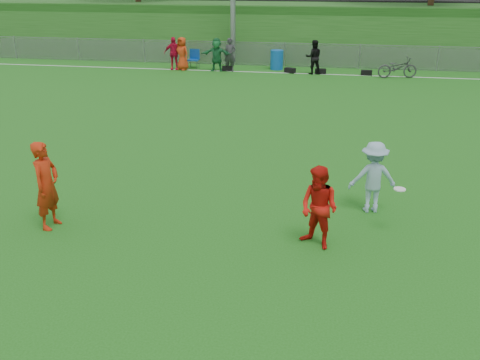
% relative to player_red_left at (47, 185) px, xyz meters
% --- Properties ---
extents(ground, '(120.00, 120.00, 0.00)m').
position_rel_player_red_left_xyz_m(ground, '(2.90, 0.30, -0.93)').
color(ground, '#1D5D13').
rests_on(ground, ground).
extents(sideline_far, '(60.00, 0.10, 0.01)m').
position_rel_player_red_left_xyz_m(sideline_far, '(2.90, 18.30, -0.92)').
color(sideline_far, white).
rests_on(sideline_far, ground).
extents(fence, '(58.00, 0.06, 1.30)m').
position_rel_player_red_left_xyz_m(fence, '(2.90, 20.30, -0.28)').
color(fence, gray).
rests_on(fence, ground).
extents(berm, '(120.00, 18.00, 3.00)m').
position_rel_player_red_left_xyz_m(berm, '(2.90, 31.30, 0.57)').
color(berm, '#1C4C15').
rests_on(berm, ground).
extents(spectator_row, '(8.31, 0.86, 1.69)m').
position_rel_player_red_left_xyz_m(spectator_row, '(-0.02, 18.30, -0.08)').
color(spectator_row, red).
rests_on(spectator_row, ground).
extents(gear_bags, '(7.72, 0.51, 0.26)m').
position_rel_player_red_left_xyz_m(gear_bags, '(3.91, 18.40, -0.80)').
color(gear_bags, black).
rests_on(gear_bags, ground).
extents(player_red_left, '(0.51, 0.72, 1.85)m').
position_rel_player_red_left_xyz_m(player_red_left, '(0.00, 0.00, 0.00)').
color(player_red_left, '#B7270C').
rests_on(player_red_left, ground).
extents(player_red_center, '(1.00, 0.95, 1.63)m').
position_rel_player_red_left_xyz_m(player_red_center, '(5.50, 0.10, -0.11)').
color(player_red_center, red).
rests_on(player_red_center, ground).
extents(player_blue, '(1.12, 0.76, 1.60)m').
position_rel_player_red_left_xyz_m(player_blue, '(6.60, 1.95, -0.13)').
color(player_blue, '#8DB2C3').
rests_on(player_blue, ground).
extents(frisbee, '(0.24, 0.24, 0.02)m').
position_rel_player_red_left_xyz_m(frisbee, '(7.05, 0.93, 0.04)').
color(frisbee, white).
rests_on(frisbee, ground).
extents(recycling_bin, '(0.73, 0.73, 1.01)m').
position_rel_player_red_left_xyz_m(recycling_bin, '(2.59, 19.30, -0.42)').
color(recycling_bin, '#0F53AB').
rests_on(recycling_bin, ground).
extents(camp_chair, '(0.56, 0.57, 0.98)m').
position_rel_player_red_left_xyz_m(camp_chair, '(-1.85, 18.92, -0.64)').
color(camp_chair, '#0E429A').
rests_on(camp_chair, ground).
extents(bicycle, '(2.02, 1.06, 1.01)m').
position_rel_player_red_left_xyz_m(bicycle, '(8.66, 17.96, -0.42)').
color(bicycle, '#2D2D30').
rests_on(bicycle, ground).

